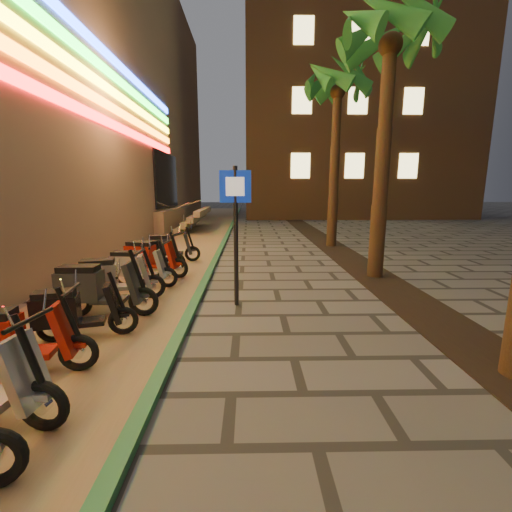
{
  "coord_description": "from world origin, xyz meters",
  "views": [
    {
      "loc": [
        0.22,
        -1.89,
        2.33
      ],
      "look_at": [
        0.33,
        3.84,
        1.2
      ],
      "focal_mm": 24.0,
      "sensor_mm": 36.0,
      "label": 1
    }
  ],
  "objects_px": {
    "scooter_8": "(96,288)",
    "scooter_9": "(112,278)",
    "scooter_13": "(168,247)",
    "scooter_10": "(136,267)",
    "scooter_6": "(11,339)",
    "scooter_7": "(73,312)",
    "scooter_12": "(155,253)",
    "scooter_11": "(150,257)",
    "pedestrian_sign": "(236,217)"
  },
  "relations": [
    {
      "from": "scooter_10",
      "to": "scooter_12",
      "type": "xyz_separation_m",
      "value": [
        -0.08,
        2.01,
        -0.03
      ]
    },
    {
      "from": "scooter_7",
      "to": "scooter_12",
      "type": "distance_m",
      "value": 4.98
    },
    {
      "from": "scooter_9",
      "to": "scooter_8",
      "type": "bearing_deg",
      "value": -101.53
    },
    {
      "from": "scooter_10",
      "to": "scooter_13",
      "type": "xyz_separation_m",
      "value": [
        0.1,
        2.82,
        0.01
      ]
    },
    {
      "from": "scooter_7",
      "to": "scooter_12",
      "type": "relative_size",
      "value": 1.0
    },
    {
      "from": "scooter_8",
      "to": "scooter_9",
      "type": "xyz_separation_m",
      "value": [
        -0.04,
        0.86,
        -0.03
      ]
    },
    {
      "from": "scooter_10",
      "to": "scooter_11",
      "type": "relative_size",
      "value": 0.92
    },
    {
      "from": "scooter_6",
      "to": "scooter_8",
      "type": "xyz_separation_m",
      "value": [
        0.15,
        2.04,
        0.05
      ]
    },
    {
      "from": "scooter_6",
      "to": "scooter_10",
      "type": "height_order",
      "value": "scooter_6"
    },
    {
      "from": "scooter_9",
      "to": "scooter_6",
      "type": "bearing_deg",
      "value": -106.36
    },
    {
      "from": "scooter_10",
      "to": "scooter_6",
      "type": "bearing_deg",
      "value": -88.37
    },
    {
      "from": "pedestrian_sign",
      "to": "scooter_11",
      "type": "distance_m",
      "value": 3.6
    },
    {
      "from": "scooter_9",
      "to": "scooter_10",
      "type": "distance_m",
      "value": 1.11
    },
    {
      "from": "scooter_8",
      "to": "pedestrian_sign",
      "type": "bearing_deg",
      "value": 12.15
    },
    {
      "from": "scooter_11",
      "to": "scooter_10",
      "type": "bearing_deg",
      "value": -78.44
    },
    {
      "from": "scooter_6",
      "to": "scooter_13",
      "type": "height_order",
      "value": "scooter_13"
    },
    {
      "from": "pedestrian_sign",
      "to": "scooter_7",
      "type": "bearing_deg",
      "value": -142.53
    },
    {
      "from": "scooter_7",
      "to": "scooter_13",
      "type": "bearing_deg",
      "value": 73.51
    },
    {
      "from": "scooter_7",
      "to": "scooter_11",
      "type": "distance_m",
      "value": 3.96
    },
    {
      "from": "scooter_9",
      "to": "scooter_13",
      "type": "xyz_separation_m",
      "value": [
        0.24,
        3.93,
        -0.02
      ]
    },
    {
      "from": "scooter_6",
      "to": "scooter_8",
      "type": "height_order",
      "value": "scooter_8"
    },
    {
      "from": "pedestrian_sign",
      "to": "scooter_7",
      "type": "relative_size",
      "value": 1.84
    },
    {
      "from": "pedestrian_sign",
      "to": "scooter_8",
      "type": "xyz_separation_m",
      "value": [
        -2.55,
        -0.6,
        -1.24
      ]
    },
    {
      "from": "scooter_8",
      "to": "scooter_10",
      "type": "relative_size",
      "value": 1.11
    },
    {
      "from": "pedestrian_sign",
      "to": "scooter_13",
      "type": "xyz_separation_m",
      "value": [
        -2.35,
        4.19,
        -1.29
      ]
    },
    {
      "from": "scooter_6",
      "to": "scooter_13",
      "type": "relative_size",
      "value": 0.99
    },
    {
      "from": "scooter_12",
      "to": "scooter_7",
      "type": "bearing_deg",
      "value": -76.16
    },
    {
      "from": "scooter_6",
      "to": "scooter_7",
      "type": "relative_size",
      "value": 1.08
    },
    {
      "from": "scooter_9",
      "to": "scooter_10",
      "type": "bearing_deg",
      "value": 68.88
    },
    {
      "from": "scooter_6",
      "to": "scooter_9",
      "type": "distance_m",
      "value": 2.91
    },
    {
      "from": "scooter_11",
      "to": "scooter_13",
      "type": "xyz_separation_m",
      "value": [
        0.06,
        1.83,
        -0.04
      ]
    },
    {
      "from": "scooter_7",
      "to": "scooter_10",
      "type": "distance_m",
      "value": 2.97
    },
    {
      "from": "pedestrian_sign",
      "to": "scooter_8",
      "type": "relative_size",
      "value": 1.54
    },
    {
      "from": "scooter_8",
      "to": "scooter_10",
      "type": "height_order",
      "value": "scooter_8"
    },
    {
      "from": "scooter_6",
      "to": "scooter_11",
      "type": "distance_m",
      "value": 5.01
    },
    {
      "from": "scooter_7",
      "to": "scooter_13",
      "type": "distance_m",
      "value": 5.79
    },
    {
      "from": "scooter_7",
      "to": "scooter_8",
      "type": "bearing_deg",
      "value": 79.34
    },
    {
      "from": "pedestrian_sign",
      "to": "scooter_6",
      "type": "height_order",
      "value": "pedestrian_sign"
    },
    {
      "from": "scooter_13",
      "to": "scooter_12",
      "type": "bearing_deg",
      "value": -111.09
    },
    {
      "from": "scooter_10",
      "to": "scooter_12",
      "type": "relative_size",
      "value": 1.07
    },
    {
      "from": "scooter_8",
      "to": "scooter_9",
      "type": "relative_size",
      "value": 1.06
    },
    {
      "from": "scooter_8",
      "to": "scooter_12",
      "type": "relative_size",
      "value": 1.19
    },
    {
      "from": "scooter_9",
      "to": "scooter_12",
      "type": "xyz_separation_m",
      "value": [
        0.06,
        3.12,
        -0.06
      ]
    },
    {
      "from": "scooter_7",
      "to": "pedestrian_sign",
      "type": "bearing_deg",
      "value": 17.52
    },
    {
      "from": "scooter_7",
      "to": "scooter_8",
      "type": "xyz_separation_m",
      "value": [
        -0.08,
        1.0,
        0.09
      ]
    },
    {
      "from": "scooter_10",
      "to": "scooter_12",
      "type": "height_order",
      "value": "scooter_10"
    },
    {
      "from": "scooter_6",
      "to": "scooter_10",
      "type": "distance_m",
      "value": 4.02
    },
    {
      "from": "scooter_11",
      "to": "scooter_9",
      "type": "bearing_deg",
      "value": -80.87
    },
    {
      "from": "scooter_9",
      "to": "scooter_11",
      "type": "distance_m",
      "value": 2.1
    },
    {
      "from": "scooter_6",
      "to": "scooter_7",
      "type": "distance_m",
      "value": 1.07
    }
  ]
}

